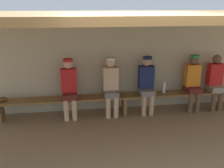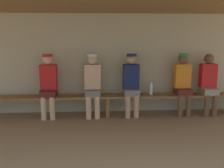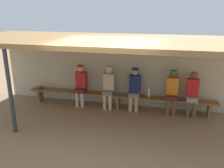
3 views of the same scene
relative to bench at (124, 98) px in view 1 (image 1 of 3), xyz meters
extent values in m
plane|color=#8C6D4C|center=(0.00, -1.55, -0.39)|extent=(24.00, 24.00, 0.00)
cube|color=#B7AD8C|center=(0.00, 0.45, 0.71)|extent=(8.00, 0.20, 2.20)
cube|color=olive|center=(0.00, -0.85, 1.87)|extent=(8.00, 2.80, 0.12)
cube|color=brown|center=(0.00, 0.00, 0.05)|extent=(6.00, 0.36, 0.05)
cube|color=brown|center=(-2.75, 0.00, -0.18)|extent=(0.08, 0.29, 0.41)
cube|color=brown|center=(0.00, 0.00, -0.18)|extent=(0.08, 0.29, 0.41)
cube|color=slate|center=(-0.31, -0.02, 0.14)|extent=(0.32, 0.40, 0.14)
cylinder|color=#DBAD84|center=(-0.40, -0.18, -0.15)|extent=(0.11, 0.11, 0.48)
cylinder|color=#DBAD84|center=(-0.22, -0.18, -0.15)|extent=(0.11, 0.11, 0.48)
cube|color=#DBAD84|center=(-0.31, 0.06, 0.47)|extent=(0.34, 0.20, 0.52)
sphere|color=#DBAD84|center=(-0.31, 0.06, 0.84)|extent=(0.21, 0.21, 0.21)
cylinder|color=white|center=(-0.31, 0.02, 0.93)|extent=(0.21, 0.21, 0.05)
cube|color=#591E19|center=(-1.24, -0.02, 0.14)|extent=(0.32, 0.40, 0.14)
cylinder|color=#DBAD84|center=(-1.33, -0.18, -0.15)|extent=(0.11, 0.11, 0.48)
cylinder|color=#DBAD84|center=(-1.15, -0.18, -0.15)|extent=(0.11, 0.11, 0.48)
cube|color=red|center=(-1.24, 0.06, 0.47)|extent=(0.34, 0.20, 0.52)
sphere|color=#DBAD84|center=(-1.24, 0.06, 0.84)|extent=(0.21, 0.21, 0.21)
cylinder|color=red|center=(-1.24, 0.02, 0.93)|extent=(0.21, 0.21, 0.05)
cube|color=slate|center=(0.51, -0.02, 0.14)|extent=(0.32, 0.40, 0.14)
cylinder|color=tan|center=(0.42, -0.18, -0.15)|extent=(0.11, 0.11, 0.48)
cylinder|color=tan|center=(0.60, -0.18, -0.15)|extent=(0.11, 0.11, 0.48)
cube|color=#19234C|center=(0.51, 0.06, 0.47)|extent=(0.34, 0.20, 0.52)
sphere|color=tan|center=(0.51, 0.06, 0.84)|extent=(0.21, 0.21, 0.21)
cylinder|color=#19234C|center=(0.51, 0.02, 0.93)|extent=(0.21, 0.21, 0.05)
cube|color=#591E19|center=(1.64, -0.02, 0.14)|extent=(0.32, 0.40, 0.14)
cylinder|color=brown|center=(1.55, -0.18, -0.15)|extent=(0.11, 0.11, 0.48)
cylinder|color=brown|center=(1.73, -0.18, -0.15)|extent=(0.11, 0.11, 0.48)
cube|color=orange|center=(1.64, 0.06, 0.47)|extent=(0.34, 0.20, 0.52)
sphere|color=brown|center=(1.64, 0.06, 0.84)|extent=(0.21, 0.21, 0.21)
cylinder|color=#2D8442|center=(1.64, 0.02, 0.93)|extent=(0.21, 0.21, 0.05)
cube|color=gray|center=(2.22, -0.02, 0.14)|extent=(0.32, 0.40, 0.14)
cylinder|color=brown|center=(2.13, -0.18, -0.15)|extent=(0.11, 0.11, 0.48)
cylinder|color=brown|center=(2.31, -0.18, -0.15)|extent=(0.11, 0.11, 0.48)
cube|color=red|center=(2.22, 0.06, 0.47)|extent=(0.34, 0.20, 0.52)
sphere|color=brown|center=(2.22, 0.06, 0.84)|extent=(0.21, 0.21, 0.21)
cylinder|color=silver|center=(0.95, 0.03, 0.19)|extent=(0.07, 0.07, 0.23)
cylinder|color=white|center=(0.95, 0.03, 0.32)|extent=(0.05, 0.05, 0.02)
ellipsoid|color=brown|center=(-2.71, 0.01, 0.12)|extent=(0.29, 0.27, 0.09)
camera|label=1|loc=(-1.01, -5.08, 2.06)|focal=38.45mm
camera|label=2|loc=(-0.23, -5.22, 1.31)|focal=39.99mm
camera|label=3|loc=(1.38, -6.91, 2.71)|focal=37.97mm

